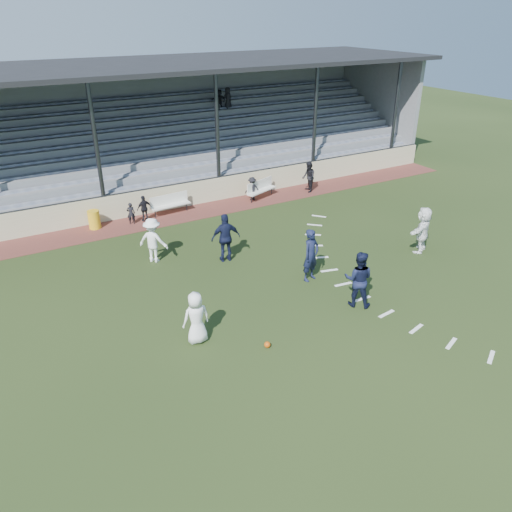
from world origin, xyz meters
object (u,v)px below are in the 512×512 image
at_px(bench_right, 261,188).
at_px(official, 309,177).
at_px(player_white_lead, 196,318).
at_px(player_navy_lead, 311,255).
at_px(football, 267,345).
at_px(trash_bin, 94,220).
at_px(bench_left, 170,202).

relative_size(bench_right, official, 1.22).
bearing_deg(official, player_white_lead, -28.92).
relative_size(bench_right, player_navy_lead, 1.00).
bearing_deg(football, trash_bin, 101.02).
xyz_separation_m(bench_right, player_navy_lead, (-2.88, -8.61, 0.42)).
xyz_separation_m(player_white_lead, official, (10.87, 9.64, 0.00)).
height_order(bench_right, trash_bin, bench_right).
distance_m(bench_left, trash_bin, 3.70).
bearing_deg(bench_left, official, -10.35).
xyz_separation_m(bench_left, bench_right, (4.99, -0.28, 0.00)).
bearing_deg(bench_left, trash_bin, 175.82).
height_order(trash_bin, player_white_lead, player_white_lead).
xyz_separation_m(bench_left, player_white_lead, (-3.11, -10.36, 0.26)).
height_order(bench_right, player_navy_lead, player_navy_lead).
bearing_deg(trash_bin, bench_left, 0.84).
height_order(bench_left, official, official).
height_order(bench_left, bench_right, same).
bearing_deg(player_white_lead, bench_left, -104.46).
xyz_separation_m(player_navy_lead, official, (5.65, 8.16, -0.16)).
xyz_separation_m(football, player_navy_lead, (3.54, 2.81, 0.91)).
bearing_deg(player_white_lead, bench_right, -126.53).
bearing_deg(player_navy_lead, trash_bin, 106.69).
bearing_deg(bench_left, bench_right, -8.23).
bearing_deg(player_navy_lead, bench_right, 54.89).
distance_m(player_white_lead, player_navy_lead, 5.43).
relative_size(player_white_lead, player_navy_lead, 0.84).
bearing_deg(bench_right, player_navy_lead, -129.12).
bearing_deg(bench_left, player_navy_lead, -81.66).
relative_size(bench_left, player_navy_lead, 1.01).
xyz_separation_m(bench_right, player_white_lead, (-8.10, -10.08, 0.26)).
relative_size(football, player_white_lead, 0.12).
distance_m(bench_right, player_navy_lead, 9.08).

